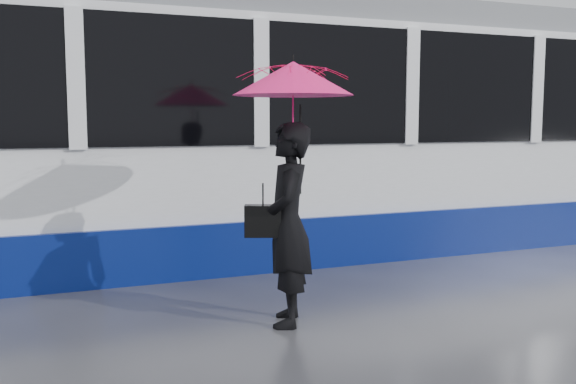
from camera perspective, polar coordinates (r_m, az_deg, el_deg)
name	(u,v)px	position (r m, az deg, el deg)	size (l,w,h in m)	color
ground	(266,306)	(6.28, -1.94, -10.07)	(90.00, 90.00, 0.00)	#28282D
rails	(202,255)	(8.60, -7.69, -5.56)	(34.00, 1.51, 0.02)	#3F3D38
tram	(266,131)	(8.69, -2.01, 5.43)	(26.00, 2.56, 3.35)	white
woman	(288,224)	(5.55, -0.02, -2.91)	(0.64, 0.42, 1.76)	black
umbrella	(293,102)	(5.50, 0.46, 7.98)	(1.35, 1.35, 1.19)	#FF1593
handbag	(263,221)	(5.49, -2.24, -2.57)	(0.34, 0.24, 0.45)	black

